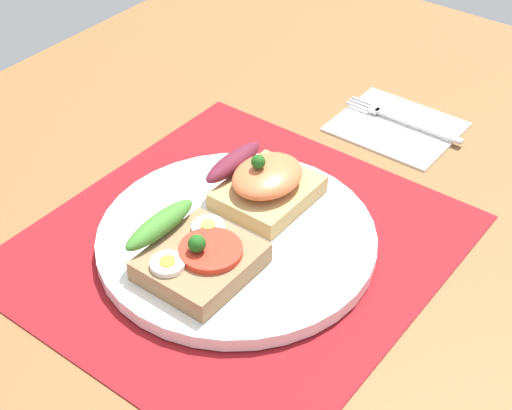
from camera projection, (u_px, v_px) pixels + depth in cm
name	position (u px, v px, depth cm)	size (l,w,h in cm)	color
ground_plane	(237.00, 259.00, 75.19)	(120.00, 90.00, 3.20)	brown
placemat	(237.00, 246.00, 74.09)	(38.13, 35.79, 0.30)	maroon
plate	(237.00, 239.00, 73.56)	(26.28, 26.28, 1.37)	white
sandwich_egg_tomato	(195.00, 255.00, 68.64)	(9.60, 10.04, 4.25)	#946F4B
sandwich_salmon	(264.00, 182.00, 76.01)	(9.49, 9.26, 5.54)	tan
napkin	(397.00, 126.00, 89.88)	(11.51, 13.33, 0.60)	white
fork	(400.00, 119.00, 90.18)	(1.62, 14.62, 0.32)	#B7B7BC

